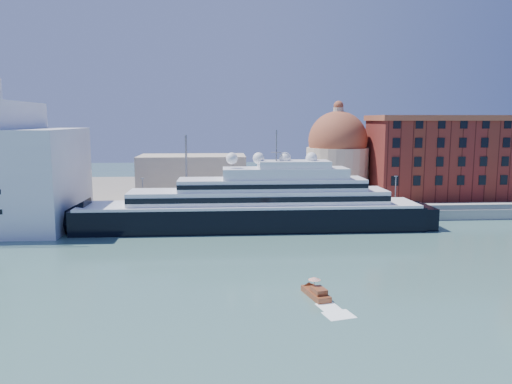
{
  "coord_description": "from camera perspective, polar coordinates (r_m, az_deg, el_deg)",
  "views": [
    {
      "loc": [
        -11.83,
        -84.99,
        24.01
      ],
      "look_at": [
        -4.57,
        18.0,
        9.02
      ],
      "focal_mm": 35.0,
      "sensor_mm": 36.0,
      "label": 1
    }
  ],
  "objects": [
    {
      "name": "service_barge",
      "position": [
        116.61,
        -26.3,
        -4.13
      ],
      "size": [
        11.8,
        7.12,
        2.52
      ],
      "rotation": [
        0.0,
        0.0,
        0.33
      ],
      "color": "white",
      "rests_on": "ground"
    },
    {
      "name": "water_taxi",
      "position": [
        69.84,
        6.9,
        -11.32
      ],
      "size": [
        3.31,
        6.17,
        2.79
      ],
      "rotation": [
        0.0,
        0.0,
        0.24
      ],
      "color": "brown",
      "rests_on": "ground"
    },
    {
      "name": "superyacht",
      "position": [
        109.82,
        -1.93,
        -2.03
      ],
      "size": [
        85.38,
        11.84,
        25.52
      ],
      "color": "black",
      "rests_on": "ground"
    },
    {
      "name": "quay",
      "position": [
        121.72,
        1.62,
        -2.52
      ],
      "size": [
        180.0,
        10.0,
        2.5
      ],
      "primitive_type": "cube",
      "color": "gray",
      "rests_on": "ground"
    },
    {
      "name": "lamp_posts",
      "position": [
        118.11,
        -4.41,
        1.35
      ],
      "size": [
        120.8,
        2.4,
        18.0
      ],
      "color": "slate",
      "rests_on": "quay"
    },
    {
      "name": "church",
      "position": [
        144.46,
        3.24,
        3.04
      ],
      "size": [
        66.0,
        18.0,
        25.5
      ],
      "color": "beige",
      "rests_on": "land"
    },
    {
      "name": "warehouse",
      "position": [
        151.47,
        20.95,
        3.85
      ],
      "size": [
        43.0,
        19.0,
        23.25
      ],
      "color": "maroon",
      "rests_on": "land"
    },
    {
      "name": "quay_fence",
      "position": [
        116.98,
        1.84,
        -2.04
      ],
      "size": [
        180.0,
        0.1,
        1.2
      ],
      "primitive_type": "cube",
      "color": "slate",
      "rests_on": "quay"
    },
    {
      "name": "land",
      "position": [
        162.07,
        0.2,
        0.1
      ],
      "size": [
        260.0,
        72.0,
        2.0
      ],
      "primitive_type": "cube",
      "color": "slate",
      "rests_on": "ground"
    },
    {
      "name": "ground",
      "position": [
        89.1,
        3.78,
        -7.39
      ],
      "size": [
        400.0,
        400.0,
        0.0
      ],
      "primitive_type": "plane",
      "color": "#3A6562",
      "rests_on": "ground"
    }
  ]
}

